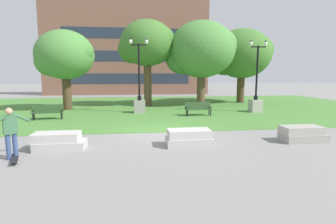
{
  "coord_description": "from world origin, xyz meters",
  "views": [
    {
      "loc": [
        -1.21,
        -12.27,
        2.78
      ],
      "look_at": [
        0.15,
        -1.4,
        1.2
      ],
      "focal_mm": 28.0,
      "sensor_mm": 36.0,
      "label": 1
    }
  ],
  "objects_px": {
    "person_skateboarder": "(10,130)",
    "skateboard": "(15,159)",
    "lamp_post_right": "(139,98)",
    "concrete_block_left": "(189,138)",
    "concrete_block_right": "(302,134)",
    "lamp_post_center": "(256,98)",
    "concrete_block_center": "(59,141)",
    "park_bench_near_left": "(48,111)",
    "park_bench_near_right": "(198,108)"
  },
  "relations": [
    {
      "from": "person_skateboarder",
      "to": "park_bench_near_left",
      "type": "xyz_separation_m",
      "value": [
        -1.32,
        7.85,
        -0.44
      ]
    },
    {
      "from": "person_skateboarder",
      "to": "concrete_block_right",
      "type": "bearing_deg",
      "value": 5.1
    },
    {
      "from": "concrete_block_left",
      "to": "lamp_post_right",
      "type": "distance_m",
      "value": 9.29
    },
    {
      "from": "park_bench_near_right",
      "to": "park_bench_near_left",
      "type": "bearing_deg",
      "value": -177.96
    },
    {
      "from": "park_bench_near_left",
      "to": "lamp_post_right",
      "type": "distance_m",
      "value": 6.09
    },
    {
      "from": "concrete_block_center",
      "to": "person_skateboarder",
      "type": "distance_m",
      "value": 1.69
    },
    {
      "from": "concrete_block_left",
      "to": "lamp_post_center",
      "type": "height_order",
      "value": "lamp_post_center"
    },
    {
      "from": "concrete_block_center",
      "to": "park_bench_near_right",
      "type": "height_order",
      "value": "park_bench_near_right"
    },
    {
      "from": "concrete_block_left",
      "to": "concrete_block_right",
      "type": "height_order",
      "value": "same"
    },
    {
      "from": "person_skateboarder",
      "to": "skateboard",
      "type": "bearing_deg",
      "value": -58.56
    },
    {
      "from": "concrete_block_left",
      "to": "person_skateboarder",
      "type": "height_order",
      "value": "person_skateboarder"
    },
    {
      "from": "concrete_block_left",
      "to": "park_bench_near_left",
      "type": "xyz_separation_m",
      "value": [
        -7.46,
        6.95,
        0.23
      ]
    },
    {
      "from": "concrete_block_right",
      "to": "park_bench_near_right",
      "type": "distance_m",
      "value": 7.71
    },
    {
      "from": "concrete_block_left",
      "to": "park_bench_near_right",
      "type": "bearing_deg",
      "value": 73.78
    },
    {
      "from": "park_bench_near_left",
      "to": "lamp_post_right",
      "type": "xyz_separation_m",
      "value": [
        5.68,
        2.13,
        0.55
      ]
    },
    {
      "from": "person_skateboarder",
      "to": "skateboard",
      "type": "xyz_separation_m",
      "value": [
        0.19,
        -0.32,
        -0.89
      ]
    },
    {
      "from": "person_skateboarder",
      "to": "lamp_post_right",
      "type": "distance_m",
      "value": 10.9
    },
    {
      "from": "concrete_block_center",
      "to": "lamp_post_right",
      "type": "bearing_deg",
      "value": 70.72
    },
    {
      "from": "park_bench_near_left",
      "to": "park_bench_near_right",
      "type": "distance_m",
      "value": 9.59
    },
    {
      "from": "concrete_block_center",
      "to": "park_bench_near_left",
      "type": "height_order",
      "value": "park_bench_near_left"
    },
    {
      "from": "park_bench_near_right",
      "to": "concrete_block_left",
      "type": "bearing_deg",
      "value": -106.22
    },
    {
      "from": "skateboard",
      "to": "lamp_post_right",
      "type": "height_order",
      "value": "lamp_post_right"
    },
    {
      "from": "concrete_block_right",
      "to": "skateboard",
      "type": "xyz_separation_m",
      "value": [
        -10.78,
        -1.3,
        -0.22
      ]
    },
    {
      "from": "concrete_block_center",
      "to": "park_bench_near_left",
      "type": "xyz_separation_m",
      "value": [
        -2.53,
        6.88,
        0.23
      ]
    },
    {
      "from": "concrete_block_left",
      "to": "concrete_block_right",
      "type": "distance_m",
      "value": 4.84
    },
    {
      "from": "person_skateboarder",
      "to": "skateboard",
      "type": "distance_m",
      "value": 0.97
    },
    {
      "from": "concrete_block_left",
      "to": "lamp_post_center",
      "type": "xyz_separation_m",
      "value": [
        6.74,
        8.43,
        0.76
      ]
    },
    {
      "from": "park_bench_near_left",
      "to": "lamp_post_right",
      "type": "height_order",
      "value": "lamp_post_right"
    },
    {
      "from": "concrete_block_left",
      "to": "person_skateboarder",
      "type": "distance_m",
      "value": 6.24
    },
    {
      "from": "person_skateboarder",
      "to": "lamp_post_right",
      "type": "xyz_separation_m",
      "value": [
        4.36,
        9.99,
        0.11
      ]
    },
    {
      "from": "concrete_block_left",
      "to": "skateboard",
      "type": "bearing_deg",
      "value": -168.4
    },
    {
      "from": "concrete_block_center",
      "to": "park_bench_near_left",
      "type": "relative_size",
      "value": 1.0
    },
    {
      "from": "concrete_block_right",
      "to": "park_bench_near_left",
      "type": "relative_size",
      "value": 0.98
    },
    {
      "from": "concrete_block_center",
      "to": "skateboard",
      "type": "xyz_separation_m",
      "value": [
        -1.01,
        -1.3,
        -0.22
      ]
    },
    {
      "from": "concrete_block_right",
      "to": "person_skateboarder",
      "type": "relative_size",
      "value": 1.06
    },
    {
      "from": "skateboard",
      "to": "park_bench_near_left",
      "type": "relative_size",
      "value": 0.55
    },
    {
      "from": "concrete_block_left",
      "to": "lamp_post_right",
      "type": "bearing_deg",
      "value": 101.08
    },
    {
      "from": "concrete_block_center",
      "to": "lamp_post_right",
      "type": "relative_size",
      "value": 0.35
    },
    {
      "from": "park_bench_near_right",
      "to": "concrete_block_right",
      "type": "bearing_deg",
      "value": -69.37
    },
    {
      "from": "lamp_post_right",
      "to": "concrete_block_left",
      "type": "bearing_deg",
      "value": -78.92
    },
    {
      "from": "lamp_post_right",
      "to": "concrete_block_right",
      "type": "bearing_deg",
      "value": -53.7
    },
    {
      "from": "concrete_block_center",
      "to": "skateboard",
      "type": "height_order",
      "value": "concrete_block_center"
    },
    {
      "from": "concrete_block_right",
      "to": "park_bench_near_left",
      "type": "height_order",
      "value": "park_bench_near_left"
    },
    {
      "from": "concrete_block_left",
      "to": "park_bench_near_right",
      "type": "relative_size",
      "value": 0.98
    },
    {
      "from": "lamp_post_right",
      "to": "concrete_block_center",
      "type": "bearing_deg",
      "value": -109.28
    },
    {
      "from": "concrete_block_right",
      "to": "park_bench_near_right",
      "type": "height_order",
      "value": "park_bench_near_right"
    },
    {
      "from": "concrete_block_center",
      "to": "person_skateboarder",
      "type": "height_order",
      "value": "person_skateboarder"
    },
    {
      "from": "skateboard",
      "to": "concrete_block_center",
      "type": "bearing_deg",
      "value": 51.94
    },
    {
      "from": "park_bench_near_left",
      "to": "park_bench_near_right",
      "type": "bearing_deg",
      "value": 2.04
    },
    {
      "from": "lamp_post_center",
      "to": "concrete_block_left",
      "type": "bearing_deg",
      "value": -128.62
    }
  ]
}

